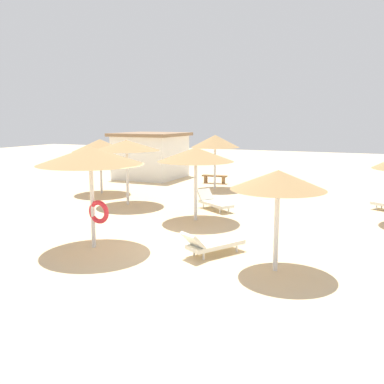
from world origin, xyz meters
The scene contains 12 objects.
ground_plane centered at (0.00, 0.00, 0.00)m, with size 80.00×80.00×0.00m, color beige.
parasol_1 centered at (3.85, -0.43, 2.31)m, with size 2.35×2.35×2.56m.
parasol_3 centered at (-0.16, 3.69, 2.48)m, with size 2.85×2.85×2.75m.
parasol_5 centered at (-4.15, 5.20, 2.63)m, with size 2.94×2.94×2.87m.
parasol_6 centered at (-1.55, -0.70, 2.71)m, with size 3.09×3.09×3.01m.
parasol_7 centered at (-6.97, 7.10, 2.46)m, with size 2.83×2.83×2.78m.
parasol_8 centered at (-2.14, 10.82, 2.60)m, with size 2.64×2.64×2.94m.
lounger_1 centered at (1.93, 0.08, 0.32)m, with size 1.49×1.94×0.76m.
lounger_3 centered at (-0.20, 5.71, 0.32)m, with size 1.90×1.56×0.79m.
bench_0 centered at (-2.85, 12.63, 0.35)m, with size 1.53×0.51×0.49m.
bench_1 centered at (1.73, 12.31, 0.35)m, with size 1.54×0.60×0.49m.
beach_cabana centered at (-7.52, 13.24, 1.48)m, with size 4.10×4.24×2.91m.
Camera 1 is at (6.09, -10.56, 3.78)m, focal length 39.37 mm.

